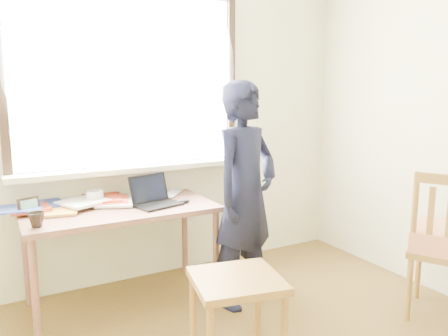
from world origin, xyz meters
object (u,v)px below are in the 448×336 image
desk (121,218)px  work_chair (237,290)px  person (245,195)px  mug_dark (36,220)px  mug_white (95,197)px  laptop (154,198)px

desk → work_chair: desk is taller
work_chair → person: (0.41, 0.58, 0.38)m
mug_dark → work_chair: (0.94, -0.79, -0.34)m
mug_dark → person: 1.36m
mug_white → work_chair: bearing=-67.1°
laptop → person: person is taller
laptop → mug_white: size_ratio=2.84×
laptop → work_chair: size_ratio=0.64×
laptop → mug_white: 0.43m
mug_white → person: bearing=-33.6°
desk → work_chair: bearing=-69.6°
mug_white → mug_dark: size_ratio=1.30×
mug_dark → mug_white: bearing=42.1°
desk → person: person is taller
desk → work_chair: size_ratio=2.33×
mug_white → laptop: bearing=-32.1°
person → mug_white: bearing=126.5°
desk → person: bearing=-27.8°
mug_white → work_chair: 1.33m
desk → mug_white: (-0.13, 0.19, 0.12)m
laptop → mug_dark: bearing=-168.6°
desk → person: (0.78, -0.41, 0.16)m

